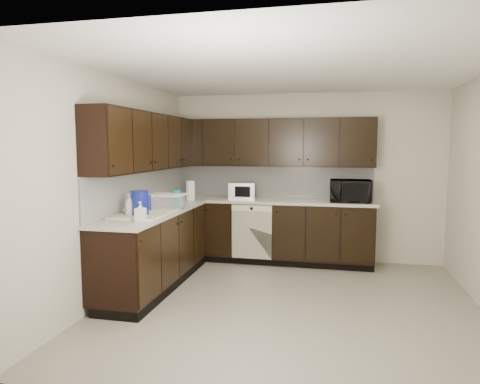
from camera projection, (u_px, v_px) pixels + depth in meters
name	position (u px, v px, depth m)	size (l,w,h in m)	color
floor	(290.00, 305.00, 4.64)	(4.00, 4.00, 0.00)	gray
ceiling	(293.00, 69.00, 4.37)	(4.00, 4.00, 0.00)	white
wall_back	(305.00, 177.00, 6.45)	(4.00, 0.02, 2.50)	#BCB5A1
wall_left	(118.00, 187.00, 4.94)	(0.02, 4.00, 2.50)	#BCB5A1
wall_front	(259.00, 224.00, 2.57)	(4.00, 0.02, 2.50)	#BCB5A1
lower_cabinets	(226.00, 241.00, 5.89)	(3.00, 2.80, 0.90)	black
countertop	(225.00, 205.00, 5.83)	(3.03, 2.83, 0.04)	#B7B0A0
backsplash	(215.00, 184.00, 6.06)	(3.00, 2.80, 0.48)	beige
upper_cabinets	(220.00, 142.00, 5.86)	(3.00, 2.80, 0.70)	black
dishwasher	(252.00, 229.00, 6.10)	(0.58, 0.04, 0.78)	beige
sink	(144.00, 220.00, 4.90)	(0.54, 0.82, 0.42)	beige
microwave	(350.00, 191.00, 5.98)	(0.56, 0.38, 0.31)	black
soap_bottle_a	(140.00, 212.00, 4.42)	(0.09, 0.10, 0.21)	gray
soap_bottle_b	(129.00, 205.00, 4.72)	(0.10, 0.10, 0.26)	gray
toaster_oven	(242.00, 191.00, 6.36)	(0.38, 0.28, 0.24)	silver
storage_bin	(166.00, 202.00, 5.35)	(0.44, 0.33, 0.17)	white
blue_pitcher	(140.00, 204.00, 4.74)	(0.19, 0.19, 0.29)	#101C95
teal_tumbler	(177.00, 198.00, 5.49)	(0.10, 0.10, 0.22)	#0C778B
paper_towel_roll	(190.00, 190.00, 6.18)	(0.13, 0.13, 0.28)	white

